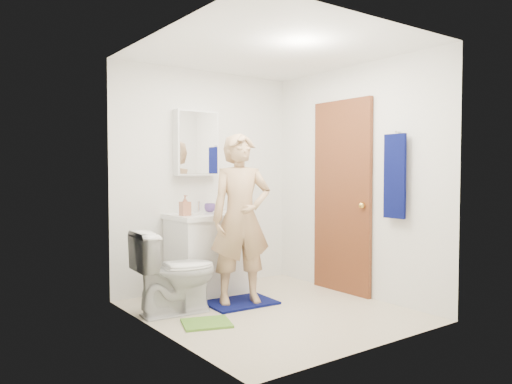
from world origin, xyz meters
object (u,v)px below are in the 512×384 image
medicine_cabinet (196,143)px  man (241,218)px  toilet (176,272)px  soap_dispenser (185,205)px  vanity_cabinet (207,256)px  towel (395,176)px  toothbrush_cup (210,208)px

medicine_cabinet → man: (0.05, -0.78, -0.76)m
toilet → soap_dispenser: bearing=-33.6°
medicine_cabinet → man: 1.09m
vanity_cabinet → man: size_ratio=0.49×
vanity_cabinet → towel: bearing=-51.5°
vanity_cabinet → towel: (1.18, -1.48, 0.85)m
toilet → vanity_cabinet: bearing=-48.1°
medicine_cabinet → toilet: size_ratio=0.91×
towel → man: 1.52m
toilet → soap_dispenser: 0.76m
toothbrush_cup → towel: bearing=-56.7°
medicine_cabinet → toothbrush_cup: medicine_cabinet is taller
toilet → man: bearing=-93.5°
towel → toilet: size_ratio=1.04×
soap_dispenser → toothbrush_cup: bearing=26.4°
towel → toothbrush_cup: towel is taller
vanity_cabinet → toothbrush_cup: toothbrush_cup is taller
soap_dispenser → toothbrush_cup: (0.41, 0.20, -0.06)m
man → vanity_cabinet: bearing=113.6°
vanity_cabinet → toilet: 0.76m
vanity_cabinet → medicine_cabinet: medicine_cabinet is taller
vanity_cabinet → soap_dispenser: soap_dispenser is taller
towel → soap_dispenser: bearing=136.1°
towel → man: (-1.13, 0.93, -0.41)m
vanity_cabinet → towel: size_ratio=1.00×
medicine_cabinet → towel: 2.11m
medicine_cabinet → man: bearing=-86.2°
vanity_cabinet → towel: towel is taller
vanity_cabinet → toilet: (-0.60, -0.46, -0.02)m
toilet → toothbrush_cup: toothbrush_cup is taller
toothbrush_cup → man: size_ratio=0.07×
towel → vanity_cabinet: bearing=128.5°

